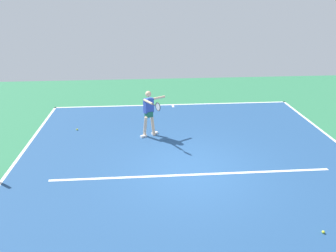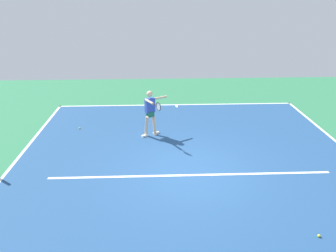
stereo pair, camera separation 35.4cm
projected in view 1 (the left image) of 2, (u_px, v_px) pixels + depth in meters
ground_plane at (191, 170)px, 9.69m from camera, size 22.14×22.14×0.00m
court_surface at (191, 170)px, 9.69m from camera, size 10.88×12.29×0.00m
court_line_baseline_near at (173, 105)px, 15.30m from camera, size 10.88×0.10×0.01m
court_line_sideline_right at (4, 178)px, 9.30m from camera, size 0.10×12.29×0.01m
court_line_service at (193, 175)px, 9.45m from camera, size 8.16×0.10×0.01m
court_line_centre_mark at (173, 106)px, 15.12m from camera, size 0.10×0.30×0.01m
tennis_player at (149, 111)px, 11.64m from camera, size 0.95×1.36×1.71m
tennis_ball_near_player at (77, 129)px, 12.47m from camera, size 0.07×0.07×0.07m
tennis_ball_by_baseline at (323, 232)px, 7.15m from camera, size 0.07×0.07×0.07m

